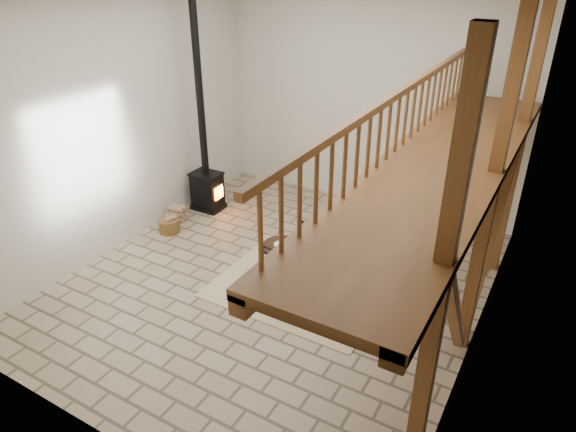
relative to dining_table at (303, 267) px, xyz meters
The scene contains 7 objects.
ground 0.65m from the dining_table, 168.43° to the right, with size 8.00×8.00×0.00m, color #9A8266.
room_shell 2.70m from the dining_table, ahead, with size 7.02×8.02×5.01m.
rug 0.39m from the dining_table, 97.77° to the right, with size 3.00×2.50×0.02m, color tan.
dining_table is the anchor object (origin of this frame).
wood_stove 3.89m from the dining_table, 154.26° to the left, with size 0.71×0.55×5.00m.
log_basket 3.49m from the dining_table, behind, with size 0.45×0.45×0.37m.
log_stack 3.76m from the dining_table, 167.18° to the left, with size 0.37×0.27×0.36m.
Camera 1 is at (4.14, -6.72, 5.47)m, focal length 32.00 mm.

